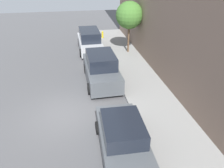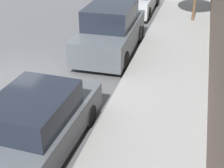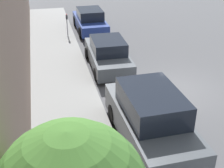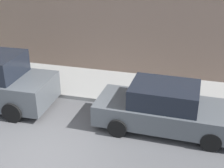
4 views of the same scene
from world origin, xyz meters
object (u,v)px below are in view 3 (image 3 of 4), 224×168
at_px(parked_suv_third, 151,119).
at_px(parking_meter_near, 67,23).
at_px(parked_sedan_second, 108,54).
at_px(parked_sedan_nearest, 90,21).

relative_size(parked_suv_third, parking_meter_near, 3.34).
bearing_deg(parked_suv_third, parked_sedan_second, -90.00).
distance_m(parked_sedan_second, parked_suv_third, 6.48).
bearing_deg(parked_sedan_nearest, parking_meter_near, 35.31).
bearing_deg(parked_sedan_second, parking_meter_near, -73.08).
distance_m(parked_sedan_nearest, parked_suv_third, 12.74).
height_order(parked_sedan_second, parking_meter_near, parking_meter_near).
bearing_deg(parking_meter_near, parked_sedan_second, 106.92).
xyz_separation_m(parked_sedan_second, parking_meter_near, (1.54, -5.07, 0.31)).
distance_m(parked_sedan_second, parking_meter_near, 5.31).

